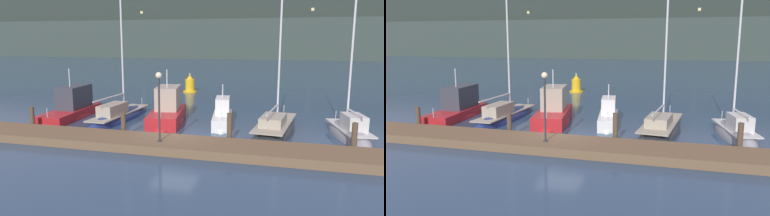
# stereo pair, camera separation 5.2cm
# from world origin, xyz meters

# --- Properties ---
(ground_plane) EXTENTS (400.00, 400.00, 0.00)m
(ground_plane) POSITION_xyz_m (0.00, 0.00, 0.00)
(ground_plane) COLOR navy
(dock) EXTENTS (28.07, 2.80, 0.45)m
(dock) POSITION_xyz_m (0.00, -1.60, 0.23)
(dock) COLOR brown
(dock) RESTS_ON ground
(mooring_pile_0) EXTENTS (0.28, 0.28, 1.47)m
(mooring_pile_0) POSITION_xyz_m (-9.46, 0.05, 0.73)
(mooring_pile_0) COLOR #4C3D2D
(mooring_pile_0) RESTS_ON ground
(mooring_pile_1) EXTENTS (0.28, 0.28, 1.41)m
(mooring_pile_1) POSITION_xyz_m (-3.15, 0.05, 0.70)
(mooring_pile_1) COLOR #4C3D2D
(mooring_pile_1) RESTS_ON ground
(mooring_pile_2) EXTENTS (0.28, 0.28, 1.74)m
(mooring_pile_2) POSITION_xyz_m (3.15, 0.05, 0.87)
(mooring_pile_2) COLOR #4C3D2D
(mooring_pile_2) RESTS_ON ground
(mooring_pile_3) EXTENTS (0.28, 0.28, 1.59)m
(mooring_pile_3) POSITION_xyz_m (9.46, 0.05, 0.80)
(mooring_pile_3) COLOR #4C3D2D
(mooring_pile_3) RESTS_ON ground
(motorboat_berth_1) EXTENTS (2.65, 7.15, 4.22)m
(motorboat_berth_1) POSITION_xyz_m (-9.29, 4.09, 0.39)
(motorboat_berth_1) COLOR red
(motorboat_berth_1) RESTS_ON ground
(sailboat_berth_2) EXTENTS (2.05, 8.27, 10.64)m
(sailboat_berth_2) POSITION_xyz_m (-5.55, 4.31, 0.13)
(sailboat_berth_2) COLOR navy
(sailboat_berth_2) RESTS_ON ground
(motorboat_berth_3) EXTENTS (3.23, 6.49, 4.34)m
(motorboat_berth_3) POSITION_xyz_m (-1.91, 4.32, 0.43)
(motorboat_berth_3) COLOR red
(motorboat_berth_3) RESTS_ON ground
(motorboat_berth_4) EXTENTS (1.99, 4.65, 3.32)m
(motorboat_berth_4) POSITION_xyz_m (1.94, 4.33, 0.33)
(motorboat_berth_4) COLOR white
(motorboat_berth_4) RESTS_ON ground
(sailboat_berth_5) EXTENTS (2.96, 7.80, 9.42)m
(sailboat_berth_5) POSITION_xyz_m (5.42, 3.38, 0.11)
(sailboat_berth_5) COLOR #2D3338
(sailboat_berth_5) RESTS_ON ground
(sailboat_berth_6) EXTENTS (2.77, 5.93, 9.31)m
(sailboat_berth_6) POSITION_xyz_m (9.67, 3.50, 0.14)
(sailboat_berth_6) COLOR gray
(sailboat_berth_6) RESTS_ON ground
(channel_buoy) EXTENTS (1.48, 1.48, 2.05)m
(channel_buoy) POSITION_xyz_m (-4.48, 19.07, 0.77)
(channel_buoy) COLOR gold
(channel_buoy) RESTS_ON ground
(dock_lamppost) EXTENTS (0.32, 0.32, 3.59)m
(dock_lamppost) POSITION_xyz_m (-0.16, -1.89, 2.88)
(dock_lamppost) COLOR #2D2D33
(dock_lamppost) RESTS_ON dock
(hillside_backdrop) EXTENTS (240.00, 23.00, 20.56)m
(hillside_backdrop) POSITION_xyz_m (-4.02, 98.90, 9.49)
(hillside_backdrop) COLOR #28332D
(hillside_backdrop) RESTS_ON ground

